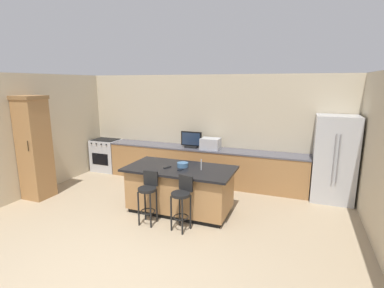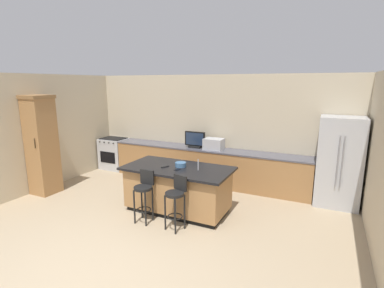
{
  "view_description": "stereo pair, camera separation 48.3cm",
  "coord_description": "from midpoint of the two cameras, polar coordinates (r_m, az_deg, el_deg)",
  "views": [
    {
      "loc": [
        2.31,
        -2.81,
        2.59
      ],
      "look_at": [
        0.11,
        2.91,
        1.28
      ],
      "focal_mm": 27.05,
      "sensor_mm": 36.0,
      "label": 1
    },
    {
      "loc": [
        2.75,
        -2.62,
        2.59
      ],
      "look_at": [
        0.11,
        2.91,
        1.28
      ],
      "focal_mm": 27.05,
      "sensor_mm": 36.0,
      "label": 2
    }
  ],
  "objects": [
    {
      "name": "bar_stool_left",
      "position": [
        5.49,
        -11.18,
        -9.52
      ],
      "size": [
        0.34,
        0.34,
        0.98
      ],
      "rotation": [
        0.0,
        0.0,
        0.02
      ],
      "color": "black",
      "rests_on": "ground_plane"
    },
    {
      "name": "fruit_bowl",
      "position": [
        5.83,
        -4.24,
        -4.13
      ],
      "size": [
        0.22,
        0.22,
        0.09
      ],
      "primitive_type": "cylinder",
      "color": "#3F668C",
      "rests_on": "kitchen_island"
    },
    {
      "name": "cabinet_tower",
      "position": [
        7.44,
        -30.33,
        -0.37
      ],
      "size": [
        0.57,
        0.58,
        2.31
      ],
      "color": "#9E7042",
      "rests_on": "ground_plane"
    },
    {
      "name": "counter_back",
      "position": [
        7.55,
        0.22,
        -4.27
      ],
      "size": [
        5.25,
        0.62,
        0.93
      ],
      "color": "#9E7042",
      "rests_on": "ground_plane"
    },
    {
      "name": "tv_monitor",
      "position": [
        7.45,
        -2.0,
        0.72
      ],
      "size": [
        0.55,
        0.16,
        0.42
      ],
      "color": "black",
      "rests_on": "counter_back"
    },
    {
      "name": "kitchen_island",
      "position": [
        5.94,
        -4.73,
        -8.86
      ],
      "size": [
        2.16,
        1.11,
        0.92
      ],
      "color": "black",
      "rests_on": "ground_plane"
    },
    {
      "name": "sink_faucet_back",
      "position": [
        7.5,
        0.54,
        0.21
      ],
      "size": [
        0.02,
        0.02,
        0.24
      ],
      "primitive_type": "cylinder",
      "color": "#B2B2B7",
      "rests_on": "counter_back"
    },
    {
      "name": "sink_faucet_island",
      "position": [
        5.59,
        -0.64,
        -4.11
      ],
      "size": [
        0.02,
        0.02,
        0.22
      ],
      "primitive_type": "cylinder",
      "color": "#B2B2B7",
      "rests_on": "kitchen_island"
    },
    {
      "name": "range_oven",
      "position": [
        9.04,
        -18.0,
        -2.09
      ],
      "size": [
        0.78,
        0.63,
        0.95
      ],
      "color": "#B7BABF",
      "rests_on": "ground_plane"
    },
    {
      "name": "bar_stool_right",
      "position": [
        5.19,
        -4.71,
        -10.66
      ],
      "size": [
        0.35,
        0.37,
        0.98
      ],
      "rotation": [
        0.0,
        0.0,
        -0.25
      ],
      "color": "black",
      "rests_on": "ground_plane"
    },
    {
      "name": "ground_plane",
      "position": [
        4.52,
        -19.56,
        -23.6
      ],
      "size": [
        17.77,
        17.77,
        0.0
      ],
      "primitive_type": "plane",
      "color": "tan"
    },
    {
      "name": "refrigerator",
      "position": [
        6.93,
        24.47,
        -2.7
      ],
      "size": [
        0.87,
        0.76,
        1.9
      ],
      "color": "#B7BABF",
      "rests_on": "ground_plane"
    },
    {
      "name": "cell_phone",
      "position": [
        5.64,
        -4.74,
        -5.11
      ],
      "size": [
        0.1,
        0.16,
        0.01
      ],
      "primitive_type": "cube",
      "rotation": [
        0.0,
        0.0,
        -0.19
      ],
      "color": "black",
      "rests_on": "kitchen_island"
    },
    {
      "name": "tv_remote",
      "position": [
        5.82,
        -7.31,
        -4.57
      ],
      "size": [
        0.11,
        0.17,
        0.02
      ],
      "primitive_type": "cube",
      "rotation": [
        0.0,
        0.0,
        -0.44
      ],
      "color": "black",
      "rests_on": "kitchen_island"
    },
    {
      "name": "wall_back",
      "position": [
        7.68,
        1.54,
        3.11
      ],
      "size": [
        7.53,
        0.12,
        2.79
      ],
      "primitive_type": "cube",
      "color": "beige",
      "rests_on": "ground_plane"
    },
    {
      "name": "wall_left",
      "position": [
        7.93,
        -29.61,
        1.82
      ],
      "size": [
        0.12,
        4.84,
        2.79
      ],
      "primitive_type": "cube",
      "color": "beige",
      "rests_on": "ground_plane"
    },
    {
      "name": "microwave",
      "position": [
        7.34,
        1.79,
        0.07
      ],
      "size": [
        0.48,
        0.36,
        0.27
      ],
      "primitive_type": "cube",
      "color": "#B7BABF",
      "rests_on": "counter_back"
    }
  ]
}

